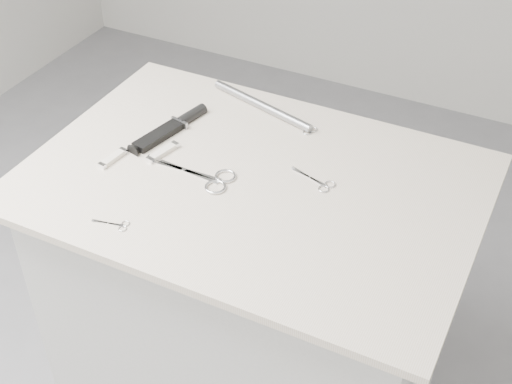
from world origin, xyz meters
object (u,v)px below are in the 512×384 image
at_px(tiny_scissors, 115,225).
at_px(plinth, 253,320).
at_px(embroidery_scissors_b, 304,127).
at_px(metal_rail, 262,105).
at_px(pocket_knife_b, 113,158).
at_px(embroidery_scissors_a, 319,182).
at_px(large_shears, 207,177).
at_px(pocket_knife_a, 163,152).
at_px(sheathed_knife, 174,126).

bearing_deg(tiny_scissors, plinth, 43.29).
distance_m(embroidery_scissors_b, tiny_scissors, 0.54).
height_order(embroidery_scissors_b, metal_rail, metal_rail).
bearing_deg(embroidery_scissors_b, pocket_knife_b, -113.32).
height_order(embroidery_scissors_b, pocket_knife_b, pocket_knife_b).
bearing_deg(embroidery_scissors_a, metal_rail, 155.13).
bearing_deg(large_shears, embroidery_scissors_a, 24.02).
bearing_deg(embroidery_scissors_b, metal_rail, -170.06).
distance_m(embroidery_scissors_a, pocket_knife_b, 0.47).
bearing_deg(embroidery_scissors_a, embroidery_scissors_b, 138.53).
bearing_deg(pocket_knife_b, pocket_knife_a, -43.82).
relative_size(embroidery_scissors_a, sheathed_knife, 0.49).
distance_m(tiny_scissors, metal_rail, 0.54).
bearing_deg(metal_rail, large_shears, -86.60).
distance_m(large_shears, pocket_knife_a, 0.14).
bearing_deg(pocket_knife_a, embroidery_scissors_b, -31.30).
height_order(sheathed_knife, metal_rail, sheathed_knife).
xyz_separation_m(large_shears, embroidery_scissors_a, (0.23, 0.10, -0.00)).
bearing_deg(pocket_knife_b, tiny_scissors, -135.82).
distance_m(tiny_scissors, sheathed_knife, 0.36).
bearing_deg(pocket_knife_b, large_shears, -73.16).
height_order(large_shears, metal_rail, metal_rail).
xyz_separation_m(tiny_scissors, pocket_knife_a, (-0.05, 0.25, 0.00)).
xyz_separation_m(plinth, large_shears, (-0.09, -0.04, 0.47)).
distance_m(large_shears, embroidery_scissors_a, 0.25).
relative_size(embroidery_scissors_b, tiny_scissors, 1.21).
distance_m(tiny_scissors, pocket_knife_b, 0.23).
bearing_deg(embroidery_scissors_a, pocket_knife_a, -153.98).
bearing_deg(plinth, embroidery_scissors_b, 84.75).
xyz_separation_m(large_shears, metal_rail, (-0.02, 0.31, 0.01)).
height_order(embroidery_scissors_a, metal_rail, metal_rail).
xyz_separation_m(tiny_scissors, metal_rail, (0.07, 0.53, 0.01)).
distance_m(embroidery_scissors_b, sheathed_knife, 0.32).
bearing_deg(sheathed_knife, tiny_scissors, -154.67).
height_order(tiny_scissors, pocket_knife_b, pocket_knife_b).
relative_size(large_shears, embroidery_scissors_a, 1.91).
height_order(tiny_scissors, sheathed_knife, sheathed_knife).
xyz_separation_m(embroidery_scissors_b, sheathed_knife, (-0.28, -0.15, 0.01)).
relative_size(large_shears, tiny_scissors, 2.68).
xyz_separation_m(embroidery_scissors_b, metal_rail, (-0.13, 0.03, 0.01)).
bearing_deg(embroidery_scissors_b, plinth, -71.84).
relative_size(plinth, embroidery_scissors_a, 8.11).
bearing_deg(tiny_scissors, embroidery_scissors_a, 32.47).
height_order(large_shears, embroidery_scissors_b, large_shears).
bearing_deg(sheathed_knife, plinth, -96.92).
xyz_separation_m(embroidery_scissors_b, pocket_knife_b, (-0.34, -0.32, 0.00)).
relative_size(pocket_knife_a, metal_rail, 0.29).
xyz_separation_m(pocket_knife_b, metal_rail, (0.21, 0.35, 0.01)).
relative_size(embroidery_scissors_a, tiny_scissors, 1.40).
height_order(large_shears, pocket_knife_a, pocket_knife_a).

